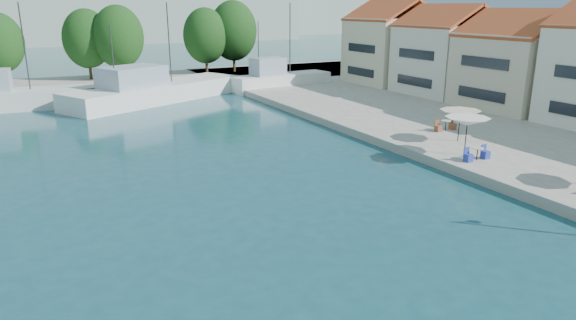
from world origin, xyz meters
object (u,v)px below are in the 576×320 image
trawler_02 (9,98)px  trawler_03 (153,91)px  trawler_04 (279,80)px  umbrella_white (467,121)px  umbrella_cream (460,114)px

trawler_02 → trawler_03: size_ratio=0.79×
trawler_04 → umbrella_white: trawler_04 is taller
trawler_04 → umbrella_cream: bearing=-98.3°
trawler_03 → trawler_04: size_ratio=1.60×
trawler_03 → umbrella_cream: bearing=-89.6°
trawler_02 → umbrella_cream: 40.59m
umbrella_white → trawler_04: bearing=84.5°
umbrella_cream → trawler_04: bearing=88.1°
trawler_02 → trawler_04: bearing=3.4°
trawler_03 → umbrella_cream: (14.02, -28.10, 1.41)m
trawler_03 → umbrella_cream: size_ratio=7.32×
trawler_03 → trawler_04: (14.97, 1.17, 0.00)m
trawler_03 → trawler_04: same height
trawler_03 → umbrella_white: size_ratio=7.35×
trawler_03 → trawler_04: 15.02m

